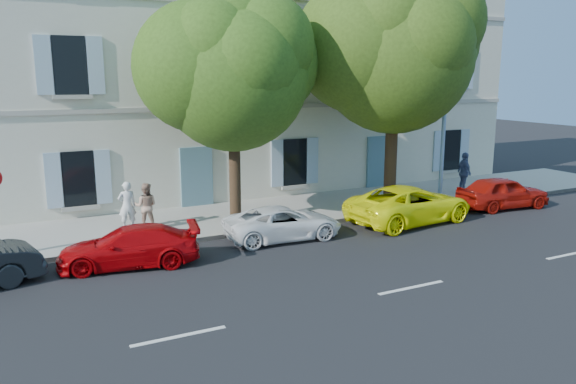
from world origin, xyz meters
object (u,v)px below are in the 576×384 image
street_lamp (449,87)px  pedestrian_a (127,206)px  car_white_coupe (283,223)px  car_yellow_supercar (410,204)px  car_red_hatchback (503,192)px  pedestrian_b (146,206)px  pedestrian_c (464,173)px  tree_left (233,76)px  car_red_coupe (129,247)px  tree_right (395,56)px

street_lamp → pedestrian_a: bearing=172.7°
car_white_coupe → car_yellow_supercar: (5.02, -0.19, 0.14)m
car_red_hatchback → pedestrian_b: pedestrian_b is taller
pedestrian_c → pedestrian_a: bearing=104.0°
car_yellow_supercar → tree_left: tree_left is taller
car_white_coupe → pedestrian_c: size_ratio=2.16×
pedestrian_a → pedestrian_b: 0.61m
pedestrian_c → car_white_coupe: bearing=119.4°
car_white_coupe → pedestrian_a: 5.31m
car_red_coupe → street_lamp: (12.99, 1.78, 4.25)m
car_white_coupe → pedestrian_b: size_ratio=2.47×
tree_left → street_lamp: 8.84m
street_lamp → tree_right: bearing=171.9°
car_red_hatchback → tree_right: 7.06m
car_white_coupe → pedestrian_c: (10.10, 2.41, 0.51)m
tree_left → pedestrian_a: (-3.56, 0.83, -4.27)m
tree_right → street_lamp: size_ratio=1.11×
car_yellow_supercar → car_red_hatchback: (4.77, 0.10, -0.03)m
tree_left → street_lamp: (8.80, -0.75, -0.43)m
tree_left → car_white_coupe: bearing=-68.0°
car_white_coupe → car_yellow_supercar: 5.03m
pedestrian_a → pedestrian_c: bearing=178.6°
tree_left → car_red_hatchback: bearing=-11.6°
car_red_coupe → street_lamp: 13.78m
car_red_coupe → pedestrian_b: (1.21, 3.17, 0.37)m
pedestrian_b → car_yellow_supercar: bearing=-176.2°
car_white_coupe → street_lamp: 9.13m
car_yellow_supercar → tree_left: size_ratio=0.62×
tree_left → pedestrian_c: bearing=1.6°
pedestrian_a → pedestrian_c: (14.51, -0.52, 0.08)m
car_white_coupe → pedestrian_c: pedestrian_c is taller
tree_right → car_red_hatchback: bearing=-22.6°
street_lamp → pedestrian_b: street_lamp is taller
car_red_hatchback → pedestrian_c: size_ratio=2.13×
car_yellow_supercar → tree_left: (-5.87, 2.28, 4.56)m
car_white_coupe → car_red_hatchback: (9.79, -0.08, 0.11)m
street_lamp → tree_left: bearing=175.2°
car_yellow_supercar → tree_right: size_ratio=0.54×
street_lamp → pedestrian_a: size_ratio=5.01×
car_red_coupe → tree_right: tree_right is taller
car_white_coupe → tree_left: bearing=25.5°
pedestrian_a → pedestrian_b: (0.58, -0.19, -0.03)m
street_lamp → pedestrian_a: 13.04m
pedestrian_a → pedestrian_c: size_ratio=0.91×
tree_right → tree_left: bearing=176.4°
street_lamp → car_yellow_supercar: bearing=-152.4°
car_white_coupe → pedestrian_a: pedestrian_a is taller
car_white_coupe → pedestrian_b: pedestrian_b is taller
car_red_coupe → car_yellow_supercar: size_ratio=0.79×
car_red_coupe → pedestrian_b: pedestrian_b is taller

